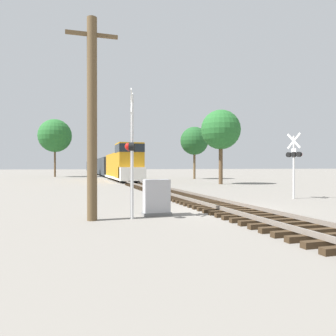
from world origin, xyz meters
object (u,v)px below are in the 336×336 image
at_px(crossing_signal_far, 294,158).
at_px(tree_mid_background, 194,141).
at_px(tree_deep_background, 55,136).
at_px(relay_cabinet, 157,198).
at_px(tree_far_right, 221,130).
at_px(utility_pole, 92,117).
at_px(freight_train, 101,166).
at_px(crossing_signal_near, 131,149).

distance_m(crossing_signal_far, tree_mid_background, 30.52).
relative_size(crossing_signal_far, tree_deep_background, 0.37).
xyz_separation_m(relay_cabinet, tree_far_right, (12.09, 19.59, 5.11)).
relative_size(crossing_signal_far, utility_pole, 0.54).
relative_size(relay_cabinet, utility_pole, 0.20).
relative_size(relay_cabinet, tree_mid_background, 0.18).
relative_size(freight_train, utility_pole, 12.39).
bearing_deg(tree_mid_background, crossing_signal_near, -114.42).
xyz_separation_m(tree_far_right, tree_deep_background, (-18.22, 30.41, 1.63)).
relative_size(crossing_signal_near, tree_mid_background, 0.59).
relative_size(crossing_signal_near, crossing_signal_far, 1.20).
relative_size(crossing_signal_near, utility_pole, 0.65).
bearing_deg(tree_deep_background, relay_cabinet, -83.01).
bearing_deg(utility_pole, crossing_signal_far, 21.25).
height_order(crossing_signal_near, crossing_signal_far, crossing_signal_near).
height_order(tree_mid_background, tree_deep_background, tree_deep_background).
distance_m(crossing_signal_near, crossing_signal_far, 11.51).
xyz_separation_m(crossing_signal_far, tree_deep_background, (-15.55, 45.93, 5.03)).
bearing_deg(freight_train, crossing_signal_far, -84.27).
height_order(crossing_signal_far, relay_cabinet, crossing_signal_far).
relative_size(relay_cabinet, tree_deep_background, 0.13).
distance_m(crossing_signal_near, tree_mid_background, 38.09).
xyz_separation_m(relay_cabinet, tree_mid_background, (14.59, 33.96, 5.05)).
height_order(relay_cabinet, tree_deep_background, tree_deep_background).
bearing_deg(tree_deep_background, utility_pole, -85.88).
xyz_separation_m(freight_train, utility_pole, (-5.74, -66.00, 1.77)).
xyz_separation_m(crossing_signal_near, utility_pole, (-1.38, 0.05, 1.11)).
bearing_deg(freight_train, relay_cabinet, -92.85).
distance_m(tree_far_right, tree_mid_background, 14.59).
xyz_separation_m(freight_train, relay_cabinet, (-3.26, -65.45, -1.20)).
height_order(utility_pole, tree_mid_background, tree_mid_background).
xyz_separation_m(tree_mid_background, tree_deep_background, (-20.72, 16.04, 1.69)).
bearing_deg(relay_cabinet, tree_deep_background, 96.99).
distance_m(relay_cabinet, tree_mid_background, 37.31).
relative_size(crossing_signal_far, relay_cabinet, 2.77).
distance_m(crossing_signal_far, tree_deep_background, 48.75).
height_order(crossing_signal_near, tree_far_right, tree_far_right).
height_order(tree_far_right, tree_deep_background, tree_deep_background).
height_order(crossing_signal_near, tree_mid_background, tree_mid_background).
bearing_deg(tree_far_right, utility_pole, -125.88).
height_order(crossing_signal_near, tree_deep_background, tree_deep_background).
bearing_deg(crossing_signal_near, tree_far_right, 160.40).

